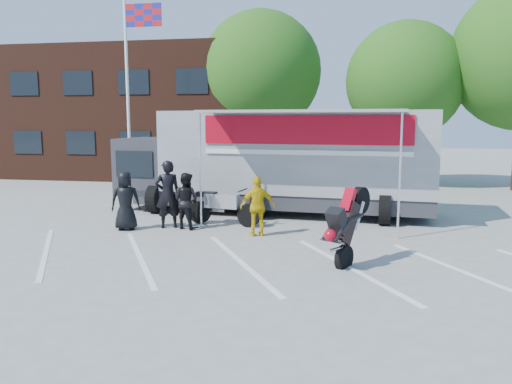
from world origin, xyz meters
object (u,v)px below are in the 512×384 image
(spectator_leather_b, at_px, (168,194))
(spectator_leather_c, at_px, (186,201))
(flagpole, at_px, (133,73))
(transporter_truck, at_px, (281,213))
(stunt_bike_rider, at_px, (357,262))
(spectator_hivis, at_px, (258,206))
(spectator_leather_a, at_px, (126,201))
(tree_left, at_px, (261,72))
(tree_mid, at_px, (405,81))
(parked_motorcycle, at_px, (224,225))

(spectator_leather_b, distance_m, spectator_leather_c, 0.58)
(flagpole, bearing_deg, transporter_truck, -24.75)
(flagpole, height_order, spectator_leather_c, flagpole)
(flagpole, xyz_separation_m, spectator_leather_b, (3.59, -5.87, -4.06))
(stunt_bike_rider, relative_size, spectator_hivis, 1.15)
(transporter_truck, bearing_deg, spectator_leather_c, -125.06)
(spectator_leather_a, xyz_separation_m, spectator_leather_c, (1.65, 0.48, -0.03))
(tree_left, xyz_separation_m, spectator_leather_c, (-0.10, -11.88, -4.75))
(tree_left, distance_m, tree_mid, 7.10)
(spectator_leather_a, relative_size, spectator_hivis, 1.04)
(parked_motorcycle, height_order, spectator_leather_c, spectator_leather_c)
(tree_left, xyz_separation_m, spectator_hivis, (2.12, -12.43, -4.75))
(tree_left, bearing_deg, transporter_truck, -75.77)
(flagpole, bearing_deg, parked_motorcycle, -45.69)
(parked_motorcycle, bearing_deg, flagpole, 53.53)
(transporter_truck, bearing_deg, spectator_leather_b, -131.10)
(spectator_leather_a, bearing_deg, spectator_leather_c, 177.32)
(parked_motorcycle, relative_size, spectator_hivis, 1.43)
(spectator_hivis, bearing_deg, stunt_bike_rider, 121.11)
(parked_motorcycle, relative_size, spectator_leather_a, 1.38)
(tree_mid, relative_size, stunt_bike_rider, 4.06)
(tree_mid, height_order, spectator_leather_a, tree_mid)
(flagpole, distance_m, parked_motorcycle, 8.88)
(parked_motorcycle, height_order, stunt_bike_rider, stunt_bike_rider)
(transporter_truck, relative_size, parked_motorcycle, 4.61)
(tree_mid, height_order, parked_motorcycle, tree_mid)
(spectator_leather_a, bearing_deg, parked_motorcycle, -175.57)
(transporter_truck, distance_m, spectator_leather_b, 4.22)
(parked_motorcycle, bearing_deg, stunt_bike_rider, -121.07)
(transporter_truck, relative_size, stunt_bike_rider, 5.72)
(tree_mid, xyz_separation_m, spectator_leather_c, (-7.10, -10.88, -4.12))
(flagpole, height_order, spectator_leather_a, flagpole)
(stunt_bike_rider, bearing_deg, parked_motorcycle, 170.37)
(tree_mid, xyz_separation_m, transporter_truck, (-4.72, -8.01, -4.94))
(tree_left, bearing_deg, tree_mid, -8.13)
(transporter_truck, relative_size, spectator_leather_b, 5.44)
(flagpole, relative_size, tree_mid, 1.04)
(transporter_truck, bearing_deg, stunt_bike_rider, -61.17)
(spectator_leather_a, bearing_deg, flagpole, -87.62)
(stunt_bike_rider, xyz_separation_m, spectator_leather_c, (-4.86, 2.65, 0.82))
(parked_motorcycle, bearing_deg, transporter_truck, -23.52)
(tree_mid, bearing_deg, transporter_truck, -120.49)
(parked_motorcycle, distance_m, spectator_leather_c, 1.42)
(spectator_leather_a, distance_m, spectator_leather_c, 1.72)
(tree_mid, distance_m, spectator_leather_c, 13.63)
(spectator_leather_b, bearing_deg, stunt_bike_rider, 131.15)
(tree_left, bearing_deg, stunt_bike_rider, -71.89)
(transporter_truck, distance_m, stunt_bike_rider, 6.05)
(parked_motorcycle, bearing_deg, spectator_hivis, -124.43)
(parked_motorcycle, xyz_separation_m, stunt_bike_rider, (3.90, -3.30, 0.00))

